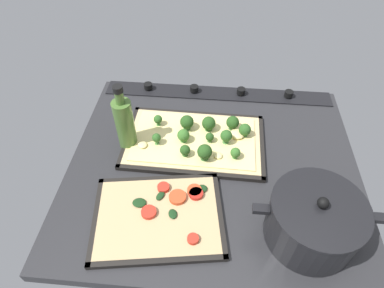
# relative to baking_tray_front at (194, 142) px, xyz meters

# --- Properties ---
(ground_plane) EXTENTS (0.78, 0.68, 0.03)m
(ground_plane) POSITION_rel_baking_tray_front_xyz_m (-0.06, 0.07, -0.02)
(ground_plane) COLOR #28282B
(stove_control_panel) EXTENTS (0.75, 0.07, 0.03)m
(stove_control_panel) POSITION_rel_baking_tray_front_xyz_m (-0.06, -0.23, 0.00)
(stove_control_panel) COLOR black
(stove_control_panel) RESTS_ON ground_plane
(baking_tray_front) EXTENTS (0.40, 0.25, 0.01)m
(baking_tray_front) POSITION_rel_baking_tray_front_xyz_m (0.00, 0.00, 0.00)
(baking_tray_front) COLOR black
(baking_tray_front) RESTS_ON ground_plane
(broccoli_pizza) EXTENTS (0.38, 0.23, 0.06)m
(broccoli_pizza) POSITION_rel_baking_tray_front_xyz_m (-0.01, -0.00, 0.02)
(broccoli_pizza) COLOR #D3B77F
(broccoli_pizza) RESTS_ON baking_tray_front
(baking_tray_back) EXTENTS (0.34, 0.27, 0.01)m
(baking_tray_back) POSITION_rel_baking_tray_front_xyz_m (0.06, 0.25, 0.00)
(baking_tray_back) COLOR black
(baking_tray_back) RESTS_ON ground_plane
(veggie_pizza_back) EXTENTS (0.31, 0.25, 0.02)m
(veggie_pizza_back) POSITION_rel_baking_tray_front_xyz_m (0.06, 0.25, 0.01)
(veggie_pizza_back) COLOR tan
(veggie_pizza_back) RESTS_ON baking_tray_back
(cooking_pot) EXTENTS (0.27, 0.20, 0.14)m
(cooking_pot) POSITION_rel_baking_tray_front_xyz_m (-0.28, 0.26, 0.06)
(cooking_pot) COLOR black
(cooking_pot) RESTS_ON ground_plane
(oil_bottle) EXTENTS (0.05, 0.05, 0.21)m
(oil_bottle) POSITION_rel_baking_tray_front_xyz_m (0.18, 0.03, 0.08)
(oil_bottle) COLOR #476B2D
(oil_bottle) RESTS_ON ground_plane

